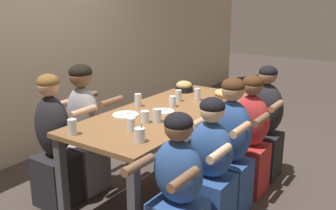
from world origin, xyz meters
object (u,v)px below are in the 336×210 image
at_px(drinking_glass_a, 157,116).
at_px(empty_plate_b, 163,111).
at_px(drinking_glass_d, 197,95).
at_px(empty_plate_a, 126,115).
at_px(skillet_bowl, 184,87).
at_px(diner_near_center, 230,153).
at_px(drinking_glass_g, 72,128).
at_px(diner_near_left, 178,198).
at_px(cocktail_glass_blue, 140,136).
at_px(diner_far_left, 55,147).
at_px(pizza_board_main, 228,94).
at_px(drinking_glass_c, 173,102).
at_px(drinking_glass_h, 178,96).
at_px(drinking_glass_b, 138,100).
at_px(drinking_glass_e, 131,124).
at_px(drinking_glass_f, 145,117).
at_px(diner_near_midleft, 210,172).
at_px(diner_near_right, 264,128).
at_px(diner_near_midright, 249,140).

bearing_deg(drinking_glass_a, empty_plate_b, 24.41).
distance_m(drinking_glass_a, drinking_glass_d, 0.81).
xyz_separation_m(empty_plate_a, drinking_glass_a, (0.01, -0.34, 0.05)).
distance_m(skillet_bowl, diner_near_center, 1.21).
bearing_deg(drinking_glass_d, drinking_glass_g, 168.58).
distance_m(skillet_bowl, diner_near_left, 1.83).
bearing_deg(cocktail_glass_blue, drinking_glass_d, 10.70).
bearing_deg(drinking_glass_d, drinking_glass_a, -174.75).
relative_size(skillet_bowl, diner_far_left, 0.24).
bearing_deg(drinking_glass_g, empty_plate_b, -15.14).
xyz_separation_m(pizza_board_main, drinking_glass_g, (-1.70, 0.49, 0.02)).
bearing_deg(drinking_glass_a, drinking_glass_c, 17.91).
relative_size(pizza_board_main, drinking_glass_h, 2.50).
bearing_deg(drinking_glass_b, drinking_glass_c, -56.75).
distance_m(drinking_glass_c, diner_near_left, 1.24).
bearing_deg(skillet_bowl, pizza_board_main, -83.55).
bearing_deg(drinking_glass_h, drinking_glass_d, -42.35).
bearing_deg(empty_plate_a, drinking_glass_b, 17.08).
xyz_separation_m(drinking_glass_e, diner_near_left, (-0.22, -0.58, -0.35)).
bearing_deg(drinking_glass_d, cocktail_glass_blue, -169.30).
bearing_deg(empty_plate_a, empty_plate_b, -37.75).
height_order(empty_plate_a, cocktail_glass_blue, cocktail_glass_blue).
xyz_separation_m(drinking_glass_f, diner_near_midleft, (0.02, -0.61, -0.35)).
bearing_deg(drinking_glass_f, drinking_glass_h, 10.64).
bearing_deg(diner_far_left, diner_near_right, 50.28).
height_order(drinking_glass_e, diner_near_midright, diner_near_midright).
relative_size(diner_near_right, diner_far_left, 0.97).
relative_size(drinking_glass_g, diner_far_left, 0.10).
height_order(diner_near_center, diner_near_midleft, diner_near_center).
xyz_separation_m(empty_plate_a, drinking_glass_d, (0.81, -0.26, 0.05)).
bearing_deg(diner_near_midright, empty_plate_b, 34.80).
relative_size(drinking_glass_g, diner_near_center, 0.10).
bearing_deg(drinking_glass_c, drinking_glass_d, -12.29).
relative_size(drinking_glass_h, diner_near_center, 0.10).
xyz_separation_m(drinking_glass_d, diner_near_midright, (-0.08, -0.61, -0.34)).
bearing_deg(drinking_glass_g, skillet_bowl, 0.63).
bearing_deg(drinking_glass_d, drinking_glass_c, 167.71).
bearing_deg(empty_plate_b, drinking_glass_f, -171.88).
height_order(drinking_glass_b, diner_far_left, diner_far_left).
relative_size(drinking_glass_a, diner_near_midright, 0.10).
relative_size(drinking_glass_h, diner_near_midleft, 0.10).
relative_size(drinking_glass_e, drinking_glass_g, 0.87).
bearing_deg(diner_near_midright, drinking_glass_b, 24.98).
distance_m(empty_plate_a, drinking_glass_c, 0.51).
distance_m(drinking_glass_f, diner_near_center, 0.78).
bearing_deg(diner_near_right, drinking_glass_b, 40.91).
bearing_deg(drinking_glass_e, diner_near_center, -44.20).
distance_m(pizza_board_main, diner_near_midright, 0.63).
relative_size(drinking_glass_d, drinking_glass_e, 1.13).
relative_size(drinking_glass_g, diner_near_midleft, 0.11).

